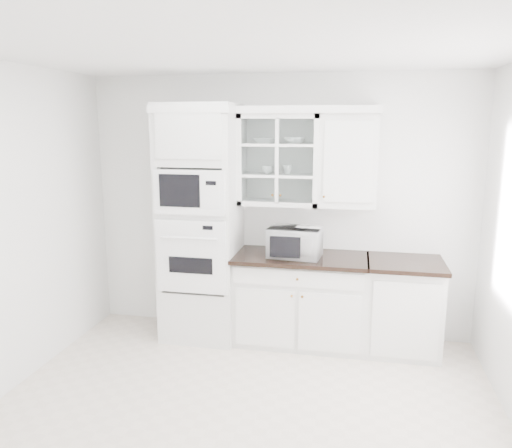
# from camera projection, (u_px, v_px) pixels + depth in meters

# --- Properties ---
(ground) EXTENTS (4.00, 3.50, 0.01)m
(ground) POSITION_uv_depth(u_px,v_px,m) (241.00, 417.00, 3.81)
(ground) COLOR beige
(ground) RESTS_ON ground
(room_shell) EXTENTS (4.00, 3.50, 2.70)m
(room_shell) POSITION_uv_depth(u_px,v_px,m) (253.00, 180.00, 3.86)
(room_shell) COLOR white
(room_shell) RESTS_ON ground
(oven_column) EXTENTS (0.76, 0.68, 2.40)m
(oven_column) POSITION_uv_depth(u_px,v_px,m) (201.00, 224.00, 5.08)
(oven_column) COLOR silver
(oven_column) RESTS_ON ground
(base_cabinet_run) EXTENTS (1.32, 0.67, 0.92)m
(base_cabinet_run) POSITION_uv_depth(u_px,v_px,m) (301.00, 299.00, 5.05)
(base_cabinet_run) COLOR silver
(base_cabinet_run) RESTS_ON ground
(extra_base_cabinet) EXTENTS (0.72, 0.67, 0.92)m
(extra_base_cabinet) POSITION_uv_depth(u_px,v_px,m) (403.00, 306.00, 4.86)
(extra_base_cabinet) COLOR silver
(extra_base_cabinet) RESTS_ON ground
(upper_cabinet_glass) EXTENTS (0.80, 0.33, 0.90)m
(upper_cabinet_glass) POSITION_uv_depth(u_px,v_px,m) (280.00, 160.00, 4.95)
(upper_cabinet_glass) COLOR silver
(upper_cabinet_glass) RESTS_ON room_shell
(upper_cabinet_solid) EXTENTS (0.55, 0.33, 0.90)m
(upper_cabinet_solid) POSITION_uv_depth(u_px,v_px,m) (348.00, 161.00, 4.82)
(upper_cabinet_solid) COLOR silver
(upper_cabinet_solid) RESTS_ON room_shell
(crown_molding) EXTENTS (2.14, 0.38, 0.07)m
(crown_molding) POSITION_uv_depth(u_px,v_px,m) (269.00, 110.00, 4.85)
(crown_molding) COLOR white
(crown_molding) RESTS_ON room_shell
(countertop_microwave) EXTENTS (0.54, 0.46, 0.29)m
(countertop_microwave) POSITION_uv_depth(u_px,v_px,m) (295.00, 242.00, 4.89)
(countertop_microwave) COLOR white
(countertop_microwave) RESTS_ON base_cabinet_run
(bowl_a) EXTENTS (0.29, 0.29, 0.06)m
(bowl_a) POSITION_uv_depth(u_px,v_px,m) (266.00, 141.00, 4.93)
(bowl_a) COLOR white
(bowl_a) RESTS_ON upper_cabinet_glass
(bowl_b) EXTENTS (0.25, 0.25, 0.06)m
(bowl_b) POSITION_uv_depth(u_px,v_px,m) (295.00, 140.00, 4.89)
(bowl_b) COLOR white
(bowl_b) RESTS_ON upper_cabinet_glass
(cup_a) EXTENTS (0.13, 0.13, 0.08)m
(cup_a) POSITION_uv_depth(u_px,v_px,m) (267.00, 170.00, 4.99)
(cup_a) COLOR white
(cup_a) RESTS_ON upper_cabinet_glass
(cup_b) EXTENTS (0.11, 0.11, 0.10)m
(cup_b) POSITION_uv_depth(u_px,v_px,m) (288.00, 169.00, 4.96)
(cup_b) COLOR white
(cup_b) RESTS_ON upper_cabinet_glass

